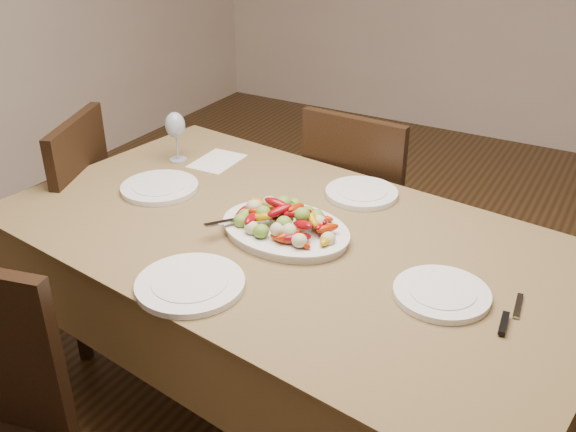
% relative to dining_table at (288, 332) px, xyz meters
% --- Properties ---
extents(floor, '(6.00, 6.00, 0.00)m').
position_rel_dining_table_xyz_m(floor, '(0.14, 0.18, -0.38)').
color(floor, '#3C2712').
rests_on(floor, ground).
extents(dining_table, '(1.96, 1.27, 0.76)m').
position_rel_dining_table_xyz_m(dining_table, '(0.00, 0.00, 0.00)').
color(dining_table, brown).
rests_on(dining_table, ground).
extents(chair_far, '(0.44, 0.44, 0.95)m').
position_rel_dining_table_xyz_m(chair_far, '(-0.04, 0.77, 0.10)').
color(chair_far, black).
rests_on(chair_far, ground).
extents(chair_left, '(0.55, 0.55, 0.95)m').
position_rel_dining_table_xyz_m(chair_left, '(-1.10, -0.03, 0.10)').
color(chair_left, black).
rests_on(chair_left, ground).
extents(serving_platter, '(0.45, 0.36, 0.02)m').
position_rel_dining_table_xyz_m(serving_platter, '(-0.01, -0.01, 0.39)').
color(serving_platter, white).
rests_on(serving_platter, dining_table).
extents(roasted_vegetables, '(0.36, 0.27, 0.09)m').
position_rel_dining_table_xyz_m(roasted_vegetables, '(-0.01, -0.01, 0.45)').
color(roasted_vegetables, maroon).
rests_on(roasted_vegetables, serving_platter).
extents(serving_spoon, '(0.28, 0.18, 0.03)m').
position_rel_dining_table_xyz_m(serving_spoon, '(-0.07, -0.04, 0.43)').
color(serving_spoon, '#9EA0A8').
rests_on(serving_spoon, serving_platter).
extents(plate_left, '(0.27, 0.27, 0.02)m').
position_rel_dining_table_xyz_m(plate_left, '(-0.54, 0.05, 0.39)').
color(plate_left, white).
rests_on(plate_left, dining_table).
extents(plate_right, '(0.25, 0.25, 0.02)m').
position_rel_dining_table_xyz_m(plate_right, '(0.51, -0.09, 0.39)').
color(plate_right, white).
rests_on(plate_right, dining_table).
extents(plate_far, '(0.25, 0.25, 0.02)m').
position_rel_dining_table_xyz_m(plate_far, '(0.09, 0.36, 0.39)').
color(plate_far, white).
rests_on(plate_far, dining_table).
extents(plate_near, '(0.29, 0.29, 0.02)m').
position_rel_dining_table_xyz_m(plate_near, '(-0.08, -0.38, 0.39)').
color(plate_near, white).
rests_on(plate_near, dining_table).
extents(wine_glass, '(0.08, 0.08, 0.20)m').
position_rel_dining_table_xyz_m(wine_glass, '(-0.66, 0.29, 0.48)').
color(wine_glass, '#8C99A5').
rests_on(wine_glass, dining_table).
extents(menu_card, '(0.16, 0.22, 0.00)m').
position_rel_dining_table_xyz_m(menu_card, '(-0.52, 0.35, 0.38)').
color(menu_card, silver).
rests_on(menu_card, dining_table).
extents(table_knife, '(0.04, 0.20, 0.01)m').
position_rel_dining_table_xyz_m(table_knife, '(0.69, -0.09, 0.38)').
color(table_knife, '#9EA0A8').
rests_on(table_knife, dining_table).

